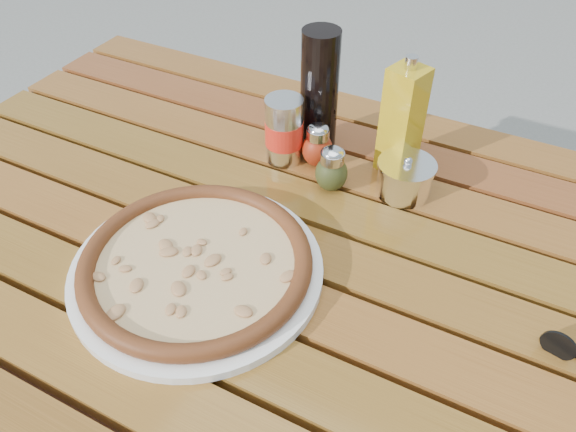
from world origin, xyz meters
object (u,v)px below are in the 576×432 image
at_px(pepper_shaker, 317,145).
at_px(soda_can, 284,131).
at_px(plate, 197,270).
at_px(parmesan_tin, 405,178).
at_px(olive_oil_cruet, 402,120).
at_px(table, 282,272).
at_px(dark_bottle, 319,91).
at_px(pizza, 196,262).
at_px(oregano_shaker, 332,169).

xyz_separation_m(pepper_shaker, soda_can, (-0.06, -0.01, 0.02)).
height_order(plate, parmesan_tin, parmesan_tin).
bearing_deg(soda_can, pepper_shaker, 12.96).
relative_size(plate, olive_oil_cruet, 1.71).
relative_size(table, olive_oil_cruet, 6.67).
distance_m(table, pepper_shaker, 0.23).
height_order(table, dark_bottle, dark_bottle).
bearing_deg(olive_oil_cruet, plate, -114.32).
relative_size(soda_can, olive_oil_cruet, 0.57).
xyz_separation_m(pepper_shaker, parmesan_tin, (0.16, -0.01, -0.01)).
bearing_deg(pepper_shaker, dark_bottle, 114.52).
bearing_deg(dark_bottle, parmesan_tin, -18.05).
height_order(olive_oil_cruet, parmesan_tin, olive_oil_cruet).
height_order(table, pepper_shaker, pepper_shaker).
relative_size(table, pizza, 3.12).
bearing_deg(parmesan_tin, soda_can, -178.24).
bearing_deg(plate, oregano_shaker, 71.35).
xyz_separation_m(oregano_shaker, olive_oil_cruet, (0.08, 0.10, 0.06)).
distance_m(pepper_shaker, oregano_shaker, 0.07).
bearing_deg(olive_oil_cruet, table, -110.32).
bearing_deg(table, plate, -121.96).
height_order(oregano_shaker, dark_bottle, dark_bottle).
distance_m(pepper_shaker, dark_bottle, 0.09).
bearing_deg(oregano_shaker, pepper_shaker, 134.11).
bearing_deg(plate, table, 58.04).
bearing_deg(dark_bottle, soda_can, -116.36).
bearing_deg(dark_bottle, oregano_shaker, -54.78).
distance_m(dark_bottle, soda_can, 0.09).
bearing_deg(parmesan_tin, dark_bottle, 161.95).
height_order(table, soda_can, soda_can).
xyz_separation_m(olive_oil_cruet, parmesan_tin, (0.03, -0.06, -0.07)).
relative_size(pepper_shaker, dark_bottle, 0.37).
xyz_separation_m(dark_bottle, olive_oil_cruet, (0.15, -0.00, -0.01)).
bearing_deg(pizza, parmesan_tin, 56.95).
bearing_deg(oregano_shaker, olive_oil_cruet, 53.38).
bearing_deg(table, parmesan_tin, 56.28).
relative_size(pizza, olive_oil_cruet, 2.14).
relative_size(oregano_shaker, dark_bottle, 0.37).
bearing_deg(pepper_shaker, plate, -97.17).
xyz_separation_m(plate, dark_bottle, (0.02, 0.37, 0.10)).
height_order(soda_can, parmesan_tin, soda_can).
height_order(pizza, oregano_shaker, oregano_shaker).
distance_m(pepper_shaker, parmesan_tin, 0.16).
xyz_separation_m(plate, soda_can, (-0.02, 0.30, 0.05)).
height_order(pepper_shaker, olive_oil_cruet, olive_oil_cruet).
distance_m(plate, pepper_shaker, 0.32).
relative_size(table, oregano_shaker, 17.07).
relative_size(dark_bottle, soda_can, 1.83).
bearing_deg(pizza, soda_can, 93.47).
bearing_deg(dark_bottle, olive_oil_cruet, -0.51).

